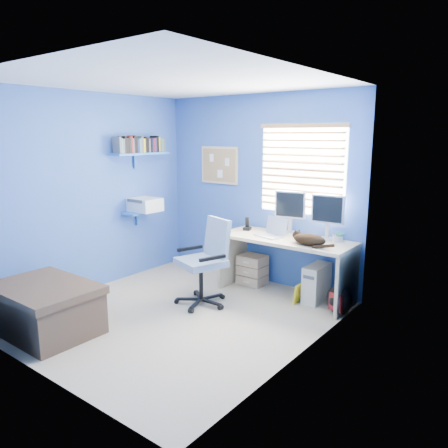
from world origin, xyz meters
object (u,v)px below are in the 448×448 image
Objects in this scene: desk at (285,267)px; office_chair at (205,273)px; laptop at (270,228)px; cat at (309,240)px; tower_pc at (317,283)px.

office_chair is at bearing -128.29° from desk.
cat is at bearing 2.69° from laptop.
tower_pc is at bearing 108.21° from cat.
cat is (0.39, -0.16, 0.44)m from desk.
office_chair reaches higher than laptop.
laptop reaches higher than tower_pc.
desk reaches higher than tower_pc.
tower_pc is at bearing 40.19° from office_chair.
desk is 1.62× the size of office_chair.
desk is 0.61m from cat.
desk is at bearing -170.59° from tower_pc.
tower_pc is at bearing 10.05° from desk.
tower_pc is (0.40, 0.07, -0.14)m from desk.
tower_pc is 1.35m from office_chair.
office_chair is (-0.43, -0.74, -0.47)m from laptop.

